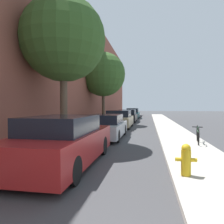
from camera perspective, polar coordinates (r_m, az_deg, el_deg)
The scene contains 13 objects.
ground_plane at distance 15.89m, azimuth 5.00°, elevation -4.55°, with size 120.00×120.00×0.00m, color #3D3D3F.
sidewalk_left at distance 16.39m, azimuth -5.18°, elevation -4.15°, with size 2.00×52.00×0.12m.
sidewalk_right at distance 15.89m, azimuth 15.50°, elevation -4.38°, with size 2.00×52.00×0.12m.
building_facade_left at distance 17.06m, azimuth -9.72°, elevation 13.19°, with size 0.70×52.00×10.27m.
parked_car_red at distance 6.22m, azimuth -12.91°, elevation -7.84°, with size 1.81×4.64×1.42m.
parked_car_silver at distance 11.14m, azimuth -1.50°, elevation -4.04°, with size 1.73×4.25×1.26m.
parked_car_champagne at distance 16.57m, azimuth 2.02°, elevation -1.98°, with size 1.91×4.43×1.37m.
parked_car_black at distance 22.72m, azimuth 4.29°, elevation -1.08°, with size 1.87×4.63×1.33m.
parked_car_teal at distance 29.10m, azimuth 5.70°, elevation -0.44°, with size 1.71×4.64×1.41m.
street_tree_near at distance 10.05m, azimuth -13.10°, elevation 18.63°, with size 3.75×3.75×6.42m.
street_tree_far at distance 19.22m, azimuth -2.38°, elevation 10.16°, with size 3.97×3.97×6.44m.
fire_hydrant at distance 5.15m, azimuth 19.51°, elevation -12.05°, with size 0.47×0.22×0.72m.
bicycle at distance 9.76m, azimuth 22.34°, elevation -5.65°, with size 0.46×1.73×0.71m.
Camera 1 is at (1.38, 0.27, 1.70)m, focal length 33.57 mm.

